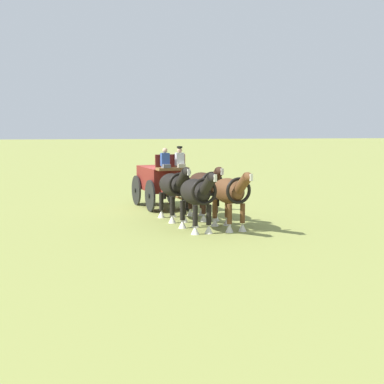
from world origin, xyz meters
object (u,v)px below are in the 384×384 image
object	(u,v)px
show_wagon	(162,180)
draft_horse_lead_near	(230,193)
draft_horse_rear_off	(174,187)
draft_horse_lead_off	(197,194)
draft_horse_rear_near	(204,186)

from	to	relation	value
show_wagon	draft_horse_lead_near	world-z (taller)	show_wagon
draft_horse_rear_off	draft_horse_lead_off	size ratio (longest dim) A/B	1.03
show_wagon	draft_horse_rear_near	bearing A→B (deg)	23.56
draft_horse_rear_near	draft_horse_rear_off	size ratio (longest dim) A/B	1.05
draft_horse_rear_near	draft_horse_lead_off	distance (m)	2.91
draft_horse_rear_near	draft_horse_lead_near	bearing A→B (deg)	13.40
draft_horse_rear_off	draft_horse_lead_off	xyz separation A→B (m)	(2.52, 0.60, 0.00)
draft_horse_rear_off	draft_horse_lead_near	world-z (taller)	draft_horse_rear_off
draft_horse_rear_off	draft_horse_lead_near	xyz separation A→B (m)	(2.22, 1.87, -0.01)
draft_horse_lead_near	draft_horse_lead_off	xyz separation A→B (m)	(0.30, -1.26, 0.01)
show_wagon	draft_horse_lead_near	size ratio (longest dim) A/B	2.00
show_wagon	draft_horse_lead_off	world-z (taller)	show_wagon
draft_horse_lead_off	show_wagon	bearing A→B (deg)	-172.56
show_wagon	draft_horse_rear_off	bearing A→B (deg)	3.25
draft_horse_rear_near	draft_horse_lead_near	xyz separation A→B (m)	(2.53, 0.60, -0.01)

